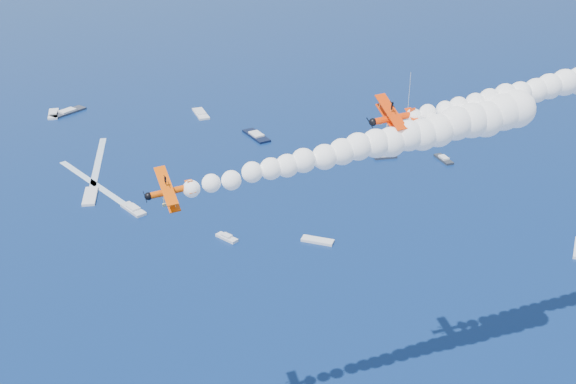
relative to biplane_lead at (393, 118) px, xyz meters
name	(u,v)px	position (x,y,z in m)	size (l,w,h in m)	color
biplane_lead	(393,118)	(0.00, 0.00, 0.00)	(7.19, 8.06, 4.85)	#ED3604
biplane_trail	(170,191)	(-33.38, -3.51, -4.38)	(6.44, 7.22, 4.35)	#F05005
smoke_trail_lead	(558,85)	(27.69, -0.73, 2.09)	(55.12, 7.04, 9.91)	white
smoke_trail_trail	(366,146)	(-5.68, -3.17, -2.29)	(55.13, 6.35, 9.91)	white
spectator_boats	(136,183)	(-25.15, 104.47, -54.34)	(219.78, 173.39, 0.70)	silver
boat_wakes	(248,183)	(5.61, 94.32, -54.66)	(146.78, 109.57, 0.04)	white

